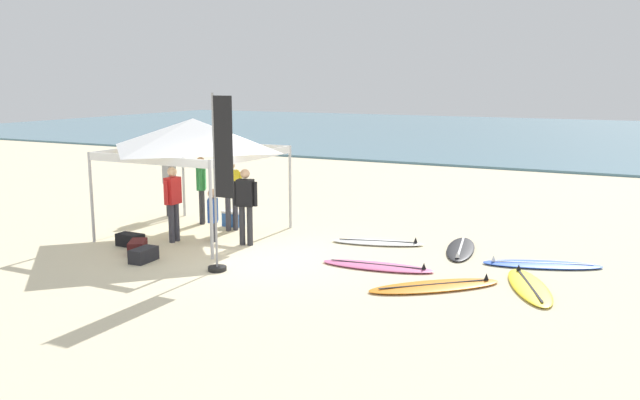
% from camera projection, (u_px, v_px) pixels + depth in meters
% --- Properties ---
extents(ground_plane, '(80.00, 80.00, 0.00)m').
position_uv_depth(ground_plane, '(254.00, 255.00, 14.06)').
color(ground_plane, beige).
extents(sea, '(80.00, 36.00, 0.10)m').
position_uv_depth(sea, '(531.00, 134.00, 43.81)').
color(sea, '#568499').
rests_on(sea, ground).
extents(canopy_tent, '(3.40, 3.40, 2.75)m').
position_uv_depth(canopy_tent, '(193.00, 134.00, 15.46)').
color(canopy_tent, '#B7B7BC').
rests_on(canopy_tent, ground).
extents(surfboard_orange, '(2.29, 2.14, 0.19)m').
position_uv_depth(surfboard_orange, '(435.00, 286.00, 11.83)').
color(surfboard_orange, orange).
rests_on(surfboard_orange, ground).
extents(surfboard_yellow, '(1.40, 2.31, 0.19)m').
position_uv_depth(surfboard_yellow, '(529.00, 286.00, 11.79)').
color(surfboard_yellow, yellow).
rests_on(surfboard_yellow, ground).
extents(surfboard_black, '(0.96, 2.19, 0.19)m').
position_uv_depth(surfboard_black, '(461.00, 249.00, 14.40)').
color(surfboard_black, black).
rests_on(surfboard_black, ground).
extents(surfboard_blue, '(2.38, 1.32, 0.19)m').
position_uv_depth(surfboard_blue, '(542.00, 264.00, 13.20)').
color(surfboard_blue, blue).
rests_on(surfboard_blue, ground).
extents(surfboard_white, '(2.13, 1.09, 0.19)m').
position_uv_depth(surfboard_white, '(378.00, 242.00, 14.98)').
color(surfboard_white, white).
rests_on(surfboard_white, ground).
extents(surfboard_pink, '(2.30, 0.86, 0.19)m').
position_uv_depth(surfboard_pink, '(378.00, 266.00, 13.08)').
color(surfboard_pink, pink).
rests_on(surfboard_pink, ground).
extents(person_grey, '(0.52, 0.34, 1.71)m').
position_uv_depth(person_grey, '(169.00, 180.00, 17.80)').
color(person_grey, '#2D2D33').
rests_on(person_grey, ground).
extents(person_green, '(0.38, 0.48, 1.71)m').
position_uv_depth(person_green, '(201.00, 185.00, 16.93)').
color(person_green, '#2D2D33').
rests_on(person_green, ground).
extents(person_yellow, '(0.40, 0.43, 1.71)m').
position_uv_depth(person_yellow, '(231.00, 191.00, 16.14)').
color(person_yellow, '#383842').
rests_on(person_yellow, ground).
extents(person_black, '(0.54, 0.30, 1.71)m').
position_uv_depth(person_black, '(246.00, 201.00, 14.71)').
color(person_black, '#2D2D33').
rests_on(person_black, ground).
extents(person_red, '(0.22, 0.55, 1.71)m').
position_uv_depth(person_red, '(173.00, 199.00, 15.02)').
color(person_red, '#383842').
rests_on(person_red, ground).
extents(person_blue, '(0.38, 0.48, 1.20)m').
position_uv_depth(person_blue, '(213.00, 213.00, 15.16)').
color(person_blue, '#383842').
rests_on(person_blue, ground).
extents(banner_flag, '(0.60, 0.36, 3.40)m').
position_uv_depth(banner_flag, '(220.00, 191.00, 12.57)').
color(banner_flag, '#99999E').
rests_on(banner_flag, ground).
extents(gear_bag_near_tent, '(0.61, 0.34, 0.28)m').
position_uv_depth(gear_bag_near_tent, '(130.00, 240.00, 14.76)').
color(gear_bag_near_tent, black).
rests_on(gear_bag_near_tent, ground).
extents(gear_bag_by_pole, '(0.35, 0.62, 0.28)m').
position_uv_depth(gear_bag_by_pole, '(144.00, 255.00, 13.51)').
color(gear_bag_by_pole, '#232328').
rests_on(gear_bag_by_pole, ground).
extents(gear_bag_on_sand, '(0.59, 0.68, 0.28)m').
position_uv_depth(gear_bag_on_sand, '(138.00, 247.00, 14.13)').
color(gear_bag_on_sand, '#4C1919').
rests_on(gear_bag_on_sand, ground).
extents(cooler_box, '(0.50, 0.36, 0.39)m').
position_uv_depth(cooler_box, '(233.00, 218.00, 16.77)').
color(cooler_box, '#2D60B7').
rests_on(cooler_box, ground).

